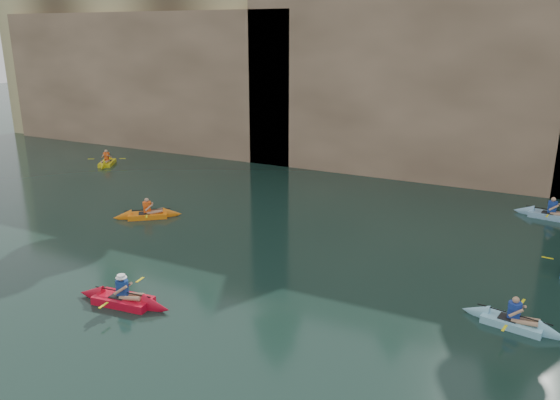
% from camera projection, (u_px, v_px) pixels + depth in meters
% --- Properties ---
extents(ground, '(160.00, 160.00, 0.00)m').
position_uv_depth(ground, '(181.00, 352.00, 15.64)').
color(ground, black).
rests_on(ground, ground).
extents(cliff, '(70.00, 16.00, 12.00)m').
position_uv_depth(cliff, '(428.00, 72.00, 39.44)').
color(cliff, tan).
rests_on(cliff, ground).
extents(cliff_slab_west, '(26.00, 2.40, 10.56)m').
position_uv_depth(cliff_slab_west, '(144.00, 79.00, 41.97)').
color(cliff_slab_west, tan).
rests_on(cliff_slab_west, ground).
extents(cliff_slab_center, '(24.00, 2.40, 11.40)m').
position_uv_depth(cliff_slab_center, '(434.00, 86.00, 32.36)').
color(cliff_slab_center, tan).
rests_on(cliff_slab_center, ground).
extents(sea_cave_west, '(4.50, 1.00, 4.00)m').
position_uv_depth(sea_cave_west, '(162.00, 125.00, 41.52)').
color(sea_cave_west, black).
rests_on(sea_cave_west, ground).
extents(sea_cave_center, '(3.50, 1.00, 3.20)m').
position_uv_depth(sea_cave_center, '(334.00, 146.00, 35.60)').
color(sea_cave_center, black).
rests_on(sea_cave_center, ground).
extents(main_kayaker, '(3.64, 2.41, 1.33)m').
position_uv_depth(main_kayaker, '(123.00, 299.00, 18.31)').
color(main_kayaker, red).
rests_on(main_kayaker, ground).
extents(kayaker_orange, '(3.07, 2.64, 1.26)m').
position_uv_depth(kayaker_orange, '(148.00, 215.00, 26.83)').
color(kayaker_orange, orange).
rests_on(kayaker_orange, ground).
extents(kayaker_ltblue_near, '(3.27, 2.45, 1.26)m').
position_uv_depth(kayaker_ltblue_near, '(513.00, 322.00, 16.94)').
color(kayaker_ltblue_near, '#87CCE3').
rests_on(kayaker_ltblue_near, ground).
extents(kayaker_yellow, '(2.27, 3.17, 1.31)m').
position_uv_depth(kayaker_yellow, '(107.00, 163.00, 37.49)').
color(kayaker_yellow, yellow).
rests_on(kayaker_yellow, ground).
extents(kayaker_ltblue_mid, '(3.60, 2.60, 1.34)m').
position_uv_depth(kayaker_ltblue_mid, '(551.00, 215.00, 26.73)').
color(kayaker_ltblue_mid, '#7EB1D3').
rests_on(kayaker_ltblue_mid, ground).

